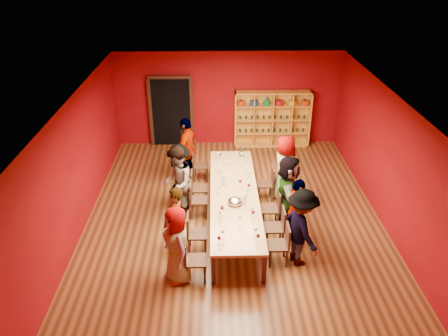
{
  "coord_description": "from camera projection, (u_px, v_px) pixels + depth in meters",
  "views": [
    {
      "loc": [
        -0.44,
        -8.67,
        5.98
      ],
      "look_at": [
        -0.22,
        0.49,
        1.15
      ],
      "focal_mm": 35.0,
      "sensor_mm": 36.0,
      "label": 1
    }
  ],
  "objects": [
    {
      "name": "wine_glass_22",
      "position": [
        253.0,
        213.0,
        9.15
      ],
      "size": [
        0.07,
        0.07,
        0.19
      ],
      "color": "silver",
      "rests_on": "tasting_table"
    },
    {
      "name": "person_left_2",
      "position": [
        177.0,
        183.0,
        10.2
      ],
      "size": [
        0.49,
        0.89,
        1.82
      ],
      "primitive_type": "imported",
      "rotation": [
        0.0,
        0.0,
        -1.58
      ],
      "color": "#C88688",
      "rests_on": "ground"
    },
    {
      "name": "wine_glass_18",
      "position": [
        223.0,
        232.0,
        8.51
      ],
      "size": [
        0.09,
        0.09,
        0.22
      ],
      "color": "silver",
      "rests_on": "tasting_table"
    },
    {
      "name": "spittoon_bowl",
      "position": [
        235.0,
        201.0,
        9.65
      ],
      "size": [
        0.33,
        0.33,
        0.18
      ],
      "primitive_type": "ellipsoid",
      "color": "silver",
      "rests_on": "tasting_table"
    },
    {
      "name": "wine_glass_15",
      "position": [
        220.0,
        154.0,
        11.62
      ],
      "size": [
        0.07,
        0.07,
        0.18
      ],
      "color": "silver",
      "rests_on": "tasting_table"
    },
    {
      "name": "person_right_1",
      "position": [
        297.0,
        213.0,
        9.28
      ],
      "size": [
        0.52,
        0.98,
        1.6
      ],
      "primitive_type": "imported",
      "rotation": [
        0.0,
        0.0,
        1.67
      ],
      "color": "#151B3A",
      "rests_on": "ground"
    },
    {
      "name": "chair_person_left_0",
      "position": [
        192.0,
        258.0,
        8.45
      ],
      "size": [
        0.42,
        0.42,
        0.89
      ],
      "color": "black",
      "rests_on": "ground"
    },
    {
      "name": "chair_person_right_1",
      "position": [
        278.0,
        225.0,
        9.42
      ],
      "size": [
        0.42,
        0.42,
        0.89
      ],
      "color": "black",
      "rests_on": "ground"
    },
    {
      "name": "carafe_a",
      "position": [
        224.0,
        180.0,
        10.4
      ],
      "size": [
        0.13,
        0.13,
        0.29
      ],
      "color": "silver",
      "rests_on": "tasting_table"
    },
    {
      "name": "person_right_0",
      "position": [
        301.0,
        228.0,
        8.72
      ],
      "size": [
        0.79,
        1.19,
        1.71
      ],
      "primitive_type": "imported",
      "rotation": [
        0.0,
        0.0,
        1.9
      ],
      "color": "white",
      "rests_on": "ground"
    },
    {
      "name": "wine_glass_11",
      "position": [
        227.0,
        162.0,
        11.24
      ],
      "size": [
        0.08,
        0.08,
        0.19
      ],
      "color": "silver",
      "rests_on": "tasting_table"
    },
    {
      "name": "wine_glass_12",
      "position": [
        219.0,
        167.0,
        10.93
      ],
      "size": [
        0.08,
        0.08,
        0.2
      ],
      "color": "silver",
      "rests_on": "tasting_table"
    },
    {
      "name": "wine_glass_7",
      "position": [
        219.0,
        187.0,
        10.06
      ],
      "size": [
        0.08,
        0.08,
        0.21
      ],
      "color": "silver",
      "rests_on": "tasting_table"
    },
    {
      "name": "wine_glass_5",
      "position": [
        242.0,
        152.0,
        11.71
      ],
      "size": [
        0.08,
        0.08,
        0.2
      ],
      "color": "silver",
      "rests_on": "tasting_table"
    },
    {
      "name": "wine_glass_4",
      "position": [
        231.0,
        197.0,
        9.72
      ],
      "size": [
        0.07,
        0.07,
        0.18
      ],
      "color": "silver",
      "rests_on": "tasting_table"
    },
    {
      "name": "room_shell",
      "position": [
        235.0,
        164.0,
        9.76
      ],
      "size": [
        7.1,
        9.1,
        3.04
      ],
      "color": "#522D15",
      "rests_on": "ground"
    },
    {
      "name": "chair_person_right_3",
      "position": [
        268.0,
        182.0,
        11.1
      ],
      "size": [
        0.42,
        0.42,
        0.89
      ],
      "color": "black",
      "rests_on": "ground"
    },
    {
      "name": "wine_glass_14",
      "position": [
        246.0,
        189.0,
        9.98
      ],
      "size": [
        0.08,
        0.08,
        0.2
      ],
      "color": "silver",
      "rests_on": "tasting_table"
    },
    {
      "name": "person_right_3",
      "position": [
        285.0,
        168.0,
        10.94
      ],
      "size": [
        0.7,
        0.95,
        1.74
      ],
      "primitive_type": "imported",
      "rotation": [
        0.0,
        0.0,
        1.89
      ],
      "color": "#515156",
      "rests_on": "ground"
    },
    {
      "name": "person_left_1",
      "position": [
        175.0,
        221.0,
        9.07
      ],
      "size": [
        0.42,
        0.57,
        1.54
      ],
      "primitive_type": "imported",
      "rotation": [
        0.0,
        0.0,
        -1.59
      ],
      "color": "pink",
      "rests_on": "ground"
    },
    {
      "name": "wine_glass_0",
      "position": [
        240.0,
        218.0,
        8.95
      ],
      "size": [
        0.09,
        0.09,
        0.22
      ],
      "color": "silver",
      "rests_on": "tasting_table"
    },
    {
      "name": "wine_glass_10",
      "position": [
        249.0,
        185.0,
        10.15
      ],
      "size": [
        0.08,
        0.08,
        0.19
      ],
      "color": "silver",
      "rests_on": "tasting_table"
    },
    {
      "name": "wine_glass_8",
      "position": [
        258.0,
        236.0,
        8.41
      ],
      "size": [
        0.08,
        0.08,
        0.19
      ],
      "color": "silver",
      "rests_on": "tasting_table"
    },
    {
      "name": "person_left_0",
      "position": [
        177.0,
        245.0,
        8.3
      ],
      "size": [
        0.71,
        0.9,
        1.63
      ],
      "primitive_type": "imported",
      "rotation": [
        0.0,
        0.0,
        -1.16
      ],
      "color": "#151B3C",
      "rests_on": "ground"
    },
    {
      "name": "wine_glass_9",
      "position": [
        240.0,
        182.0,
        10.3
      ],
      "size": [
        0.08,
        0.08,
        0.19
      ],
      "color": "silver",
      "rests_on": "tasting_table"
    },
    {
      "name": "chair_person_left_2",
      "position": [
        196.0,
        198.0,
        10.41
      ],
      "size": [
        0.42,
        0.42,
        0.89
      ],
      "color": "black",
      "rests_on": "ground"
    },
    {
      "name": "wine_glass_13",
      "position": [
        252.0,
        208.0,
        9.31
      ],
      "size": [
        0.07,
        0.07,
        0.18
      ],
      "color": "silver",
      "rests_on": "tasting_table"
    },
    {
      "name": "wine_glass_19",
      "position": [
        222.0,
        171.0,
        10.79
      ],
      "size": [
        0.08,
        0.08,
        0.2
      ],
      "color": "silver",
      "rests_on": "tasting_table"
    },
    {
      "name": "person_left_4",
      "position": [
        187.0,
        150.0,
        11.78
      ],
      "size": [
        0.81,
        1.18,
        1.84
      ],
      "primitive_type": "imported",
      "rotation": [
        0.0,
        0.0,
        -1.9
      ],
      "color": "#49494E",
      "rests_on": "ground"
    },
    {
      "name": "wine_glass_1",
      "position": [
        221.0,
        213.0,
        9.14
      ],
      "size": [
        0.08,
        0.08,
        0.19
      ],
      "color": "silver",
      "rests_on": "tasting_table"
    },
    {
      "name": "wine_glass_16",
      "position": [
        255.0,
        230.0,
        8.6
      ],
      "size": [
        0.08,
        0.08,
        0.19
      ],
      "color": "silver",
      "rests_on": "tasting_table"
    },
    {
      "name": "person_left_3",
      "position": [
        180.0,
        175.0,
        10.75
      ],
      "size": [
        0.72,
        1.13,
        1.62
      ],
      "primitive_type": "imported",
      "rotation": [
        0.0,
        0.0,
        -1.86
      ],
      "color": "#C8868B",
      "rests_on": "ground"
    },
    {
      "name": "chair_person_right_2",
      "position": [
        274.0,
        206.0,
        10.08
      ],
      "size": [
        0.42,
        0.42,
        0.89
      ],
      "color": "black",
      "rests_on": "ground"
    },
    {
      "name": "wine_glass_2",
      "position": [
        219.0,
        238.0,
        8.36
      ],
      "size": [
        0.07,
        0.07,
        0.19
      ],
      "color": "silver",
      "rests_on": "tasting_table"
    },
    {
      "name": "wine_glass_3",
      "position": [
        222.0,
        208.0,
        9.26
      ],
      "size": [
        0.09,
        0.09,
        0.21
      ],
      "color": "silver",
      "rests_on": "tasting_table"
    },
    {
      "name": "shelving_unit",
      "position": [
        272.0,
        116.0,
        13.85
      ],
      "size": [
        2.4,
        0.4,
        1.8
      ],
      "color": "gold",
      "rests_on": "ground"
    },
    {
      "name": "carafe_b",
      "position": [
        244.0,
        199.0,
        9.65
      ],
      "size": [
        0.14,
        0.14,
        0.29
      ],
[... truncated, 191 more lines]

